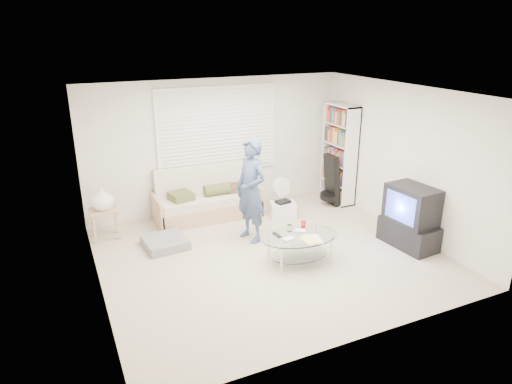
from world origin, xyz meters
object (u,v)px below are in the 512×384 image
bookshelf (339,154)px  coffee_table (300,241)px  futon_sofa (208,201)px  tv_unit (410,218)px

bookshelf → coffee_table: bookshelf is taller
futon_sofa → bookshelf: size_ratio=1.00×
futon_sofa → tv_unit: size_ratio=1.94×
bookshelf → coffee_table: 2.88m
tv_unit → futon_sofa: bearing=135.8°
tv_unit → coffee_table: tv_unit is taller
tv_unit → coffee_table: 1.90m
coffee_table → bookshelf: bearing=44.6°
futon_sofa → bookshelf: (2.68, -0.27, 0.67)m
bookshelf → tv_unit: bearing=-93.2°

